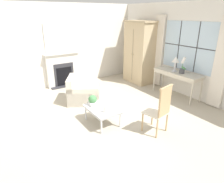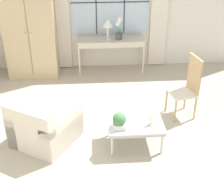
% 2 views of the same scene
% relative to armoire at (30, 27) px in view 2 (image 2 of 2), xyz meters
% --- Properties ---
extents(ground_plane, '(14.00, 14.00, 0.00)m').
position_rel_armoire_xyz_m(ground_plane, '(1.76, -2.64, -1.12)').
color(ground_plane, '#B2A893').
extents(wall_back_windowed, '(7.20, 0.14, 2.80)m').
position_rel_armoire_xyz_m(wall_back_windowed, '(1.76, 0.38, 0.27)').
color(wall_back_windowed, silver).
rests_on(wall_back_windowed, ground_plane).
extents(armoire, '(1.16, 0.68, 2.23)m').
position_rel_armoire_xyz_m(armoire, '(0.00, 0.00, 0.00)').
color(armoire, tan).
rests_on(armoire, ground_plane).
extents(console_table, '(1.54, 0.52, 0.79)m').
position_rel_armoire_xyz_m(console_table, '(1.75, 0.04, -0.41)').
color(console_table, beige).
rests_on(console_table, ground_plane).
extents(table_lamp, '(0.23, 0.23, 0.47)m').
position_rel_armoire_xyz_m(table_lamp, '(1.68, -0.02, 0.01)').
color(table_lamp, silver).
rests_on(table_lamp, console_table).
extents(potted_orchid, '(0.20, 0.16, 0.50)m').
position_rel_armoire_xyz_m(potted_orchid, '(1.93, 0.02, -0.14)').
color(potted_orchid, '#4C4C51').
rests_on(potted_orchid, console_table).
extents(armchair_upholstered, '(1.18, 1.19, 0.77)m').
position_rel_armoire_xyz_m(armchair_upholstered, '(0.52, -2.59, -0.86)').
color(armchair_upholstered, beige).
rests_on(armchair_upholstered, ground_plane).
extents(side_chair_wooden, '(0.52, 0.52, 1.12)m').
position_rel_armoire_xyz_m(side_chair_wooden, '(2.97, -1.96, -0.51)').
color(side_chair_wooden, beige).
rests_on(side_chair_wooden, ground_plane).
extents(coffee_table, '(0.85, 0.61, 0.41)m').
position_rel_armoire_xyz_m(coffee_table, '(1.93, -2.77, -0.76)').
color(coffee_table, silver).
rests_on(coffee_table, ground_plane).
extents(potted_plant_small, '(0.20, 0.20, 0.25)m').
position_rel_armoire_xyz_m(potted_plant_small, '(1.68, -2.88, -0.59)').
color(potted_plant_small, white).
rests_on(potted_plant_small, coffee_table).
extents(pillar_candle, '(0.11, 0.11, 0.16)m').
position_rel_armoire_xyz_m(pillar_candle, '(2.17, -2.83, -0.65)').
color(pillar_candle, silver).
rests_on(pillar_candle, coffee_table).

